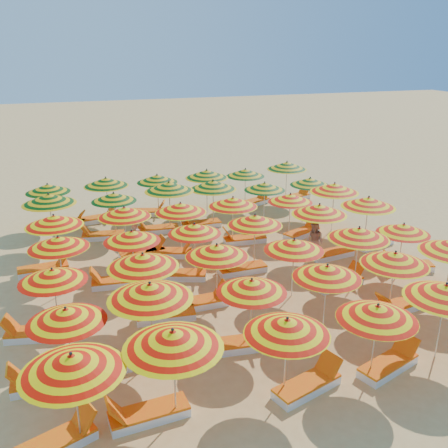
{
  "coord_description": "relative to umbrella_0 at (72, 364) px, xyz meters",
  "views": [
    {
      "loc": [
        -5.41,
        -15.2,
        7.57
      ],
      "look_at": [
        0.0,
        0.5,
        1.6
      ],
      "focal_mm": 40.0,
      "sensor_mm": 36.0,
      "label": 1
    }
  ],
  "objects": [
    {
      "name": "ground",
      "position": [
        5.54,
        6.73,
        -1.9
      ],
      "size": [
        120.0,
        120.0,
        0.0
      ],
      "primitive_type": "plane",
      "color": "#E1B064",
      "rests_on": "ground"
    },
    {
      "name": "umbrella_0",
      "position": [
        0.0,
        0.0,
        0.0
      ],
      "size": [
        2.17,
        2.17,
        2.16
      ],
      "color": "silver",
      "rests_on": "ground"
    },
    {
      "name": "umbrella_1",
      "position": [
        1.98,
        0.1,
        0.05
      ],
      "size": [
        2.3,
        2.3,
        2.21
      ],
      "color": "silver",
      "rests_on": "ground"
    },
    {
      "name": "umbrella_2",
      "position": [
        4.5,
        0.02,
        -0.1
      ],
      "size": [
        2.24,
        2.24,
        2.04
      ],
      "color": "silver",
      "rests_on": "ground"
    },
    {
      "name": "umbrella_3",
      "position": [
        6.77,
        -0.05,
        -0.14
      ],
      "size": [
        2.04,
        2.04,
        2.0
      ],
      "color": "silver",
      "rests_on": "ground"
    },
    {
      "name": "umbrella_4",
      "position": [
        8.83,
        0.09,
        -0.02
      ],
      "size": [
        2.04,
        2.04,
        2.13
      ],
      "color": "silver",
      "rests_on": "ground"
    },
    {
      "name": "umbrella_6",
      "position": [
        -0.03,
        2.22,
        -0.18
      ],
      "size": [
        2.14,
        2.14,
        1.95
      ],
      "color": "silver",
      "rests_on": "ground"
    },
    {
      "name": "umbrella_7",
      "position": [
        1.95,
        2.31,
        0.06
      ],
      "size": [
        2.78,
        2.78,
        2.23
      ],
      "color": "silver",
      "rests_on": "ground"
    },
    {
      "name": "umbrella_8",
      "position": [
        4.56,
        2.21,
        -0.18
      ],
      "size": [
        2.43,
        2.43,
        1.95
      ],
      "color": "silver",
      "rests_on": "ground"
    },
    {
      "name": "umbrella_9",
      "position": [
        6.78,
        2.24,
        -0.12
      ],
      "size": [
        2.31,
        2.31,
        2.02
      ],
      "color": "silver",
      "rests_on": "ground"
    },
    {
      "name": "umbrella_10",
      "position": [
        9.0,
        2.28,
        -0.07
      ],
      "size": [
        2.3,
        2.3,
        2.08
      ],
      "color": "silver",
      "rests_on": "ground"
    },
    {
      "name": "umbrella_12",
      "position": [
        -0.28,
        4.54,
        -0.18
      ],
      "size": [
        2.36,
        2.36,
        1.96
      ],
      "color": "silver",
      "rests_on": "ground"
    },
    {
      "name": "umbrella_13",
      "position": [
        2.14,
        4.34,
        -0.01
      ],
      "size": [
        2.32,
        2.32,
        2.15
      ],
      "color": "silver",
      "rests_on": "ground"
    },
    {
      "name": "umbrella_14",
      "position": [
        4.4,
        4.58,
        -0.11
      ],
      "size": [
        1.95,
        1.95,
        2.03
      ],
      "color": "silver",
      "rests_on": "ground"
    },
    {
      "name": "umbrella_15",
      "position": [
        6.82,
        4.3,
        -0.14
      ],
      "size": [
        1.99,
        1.99,
        1.99
      ],
      "color": "silver",
      "rests_on": "ground"
    },
    {
      "name": "umbrella_16",
      "position": [
        9.12,
        4.29,
        -0.04
      ],
      "size": [
        2.22,
        2.22,
        2.11
      ],
      "color": "silver",
      "rests_on": "ground"
    },
    {
      "name": "umbrella_17",
      "position": [
        11.08,
        4.57,
        -0.22
      ],
      "size": [
        2.38,
        2.38,
        1.91
      ],
      "color": "silver",
      "rests_on": "ground"
    },
    {
      "name": "umbrella_18",
      "position": [
        -0.06,
        6.85,
        -0.12
      ],
      "size": [
        2.5,
        2.5,
        2.02
      ],
      "color": "silver",
      "rests_on": "ground"
    },
    {
      "name": "umbrella_19",
      "position": [
        2.21,
        6.75,
        -0.17
      ],
      "size": [
        2.16,
        2.16,
        1.97
      ],
      "color": "silver",
      "rests_on": "ground"
    },
    {
      "name": "umbrella_20",
      "position": [
        4.34,
        6.84,
        -0.2
      ],
      "size": [
        2.08,
        2.08,
        1.93
      ],
      "color": "silver",
      "rests_on": "ground"
    },
    {
      "name": "umbrella_21",
      "position": [
        6.49,
        6.68,
        -0.08
      ],
      "size": [
        2.28,
        2.28,
        2.06
      ],
      "color": "silver",
      "rests_on": "ground"
    },
    {
      "name": "umbrella_22",
      "position": [
        9.08,
        6.78,
        0.0
      ],
      "size": [
        2.45,
        2.45,
        2.16
      ],
      "color": "silver",
      "rests_on": "ground"
    },
    {
      "name": "umbrella_23",
      "position": [
        11.25,
        6.9,
        0.03
      ],
      "size": [
        2.17,
        2.17,
        2.19
      ],
      "color": "silver",
      "rests_on": "ground"
    },
    {
      "name": "umbrella_24",
      "position": [
        -0.14,
        8.79,
        -0.04
      ],
      "size": [
        2.61,
        2.61,
        2.11
      ],
      "color": "silver",
      "rests_on": "ground"
    },
    {
      "name": "umbrella_25",
      "position": [
        2.31,
        9.07,
        -0.08
      ],
      "size": [
        2.27,
        2.27,
        2.06
      ],
      "color": "silver",
      "rests_on": "ground"
    },
    {
      "name": "umbrella_26",
      "position": [
        4.38,
        8.89,
        -0.08
      ],
      "size": [
        2.59,
        2.59,
        2.06
      ],
      "color": "silver",
      "rests_on": "ground"
    },
    {
      "name": "umbrella_27",
      "position": [
        6.51,
        8.98,
        -0.1
      ],
      "size": [
        2.49,
        2.49,
        2.05
      ],
      "color": "silver",
      "rests_on": "ground"
    },
    {
      "name": "umbrella_28",
      "position": [
        9.03,
        9.05,
        -0.2
      ],
      "size": [
        2.24,
        2.24,
        1.93
      ],
      "color": "silver",
      "rests_on": "ground"
    },
    {
      "name": "umbrella_29",
      "position": [
        11.11,
        9.13,
        0.02
      ],
      "size": [
        2.44,
        2.44,
        2.18
      ],
      "color": "silver",
      "rests_on": "ground"
    },
    {
      "name": "umbrella_30",
      "position": [
        -0.27,
        11.27,
        0.04
      ],
      "size": [
        2.3,
        2.3,
        2.2
      ],
      "color": "silver",
      "rests_on": "ground"
    },
    {
      "name": "umbrella_31",
      "position": [
        2.23,
        11.45,
        -0.18
      ],
      "size": [
        2.0,
        2.0,
        1.95
      ],
      "color": "silver",
      "rests_on": "ground"
    },
    {
      "name": "umbrella_32",
      "position": [
        4.54,
        11.43,
        0.06
      ],
      "size": [
        2.73,
        2.73,
        2.22
      ],
      "color": "silver",
      "rests_on": "ground"
    },
    {
      "name": "umbrella_33",
      "position": [
        6.45,
        11.32,
        -0.01
      ],
      "size": [
        2.04,
        2.04,
        2.15
      ],
      "color": "silver",
      "rests_on": "ground"
    },
    {
      "name": "umbrella_34",
      "position": [
        8.75,
        11.03,
        -0.2
      ],
      "size": [
        2.21,
        2.21,
        1.92
      ],
      "color": "silver",
      "rests_on": "ground"
    },
    {
      "name": "umbrella_35",
      "position": [
        11.04,
        11.1,
        -0.2
      ],
      "size": [
        1.85,
        1.85,
        1.93
      ],
      "color": "silver",
      "rests_on": "ground"
    },
    {
      "name": "umbrella_36",
      "position": [
        -0.31,
        13.56,
        -0.13
      ],
      "size": [
        2.27,
        2.27,
        2.01
      ],
      "color": "silver",
      "rests_on": "ground"
    },
    {
      "name": "umbrella_37",
      "position": [
        2.16,
        13.51,
        -0.05
      ],
      "size": [
        2.51,
        2.51,
        2.1
      ],
      "color": "silver",
      "rests_on": "ground"
    },
    {
      "name": "umbrella_38",
      "position": [
        4.48,
        13.64,
        -0.13
      ],
      "size": [
        2.46,
        2.46,
        2.01
      ],
      "color": "silver",
      "rests_on": "ground"
    },
    {
      "name": "umbrella_39",
      "position": [
        6.77,
        13.29,
        -0.01
      ],
      "size": [
        2.28,
        2.28,
        2.14
      ],
      "color": "silver",
      "rests_on": "ground"
    },
    {
      "name": "umbrella_40",
      "position": [
        8.79,
        13.49,
        -0.16
      ],
      "size": [
        1.9,
        1.9,
        1.98
      ],
      "color": "silver",
      "rests_on": "ground"
    },
    {
      "name": "umbrella_41",
      "position": [
        11.1,
        13.66,
        -0.02
      ],
      "size": [
        2.54,
        2.54,
        2.13
      ],
      "color": "silver",
      "rests_on": "ground"
    },
    {
      "name": "lounger_0",
      "position": [
        -0.5,
        -0.0,
        -1.75
      ],
      "size": [
        1.83,
        1.16,
        0.69
      ],
      "rotation": [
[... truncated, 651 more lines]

